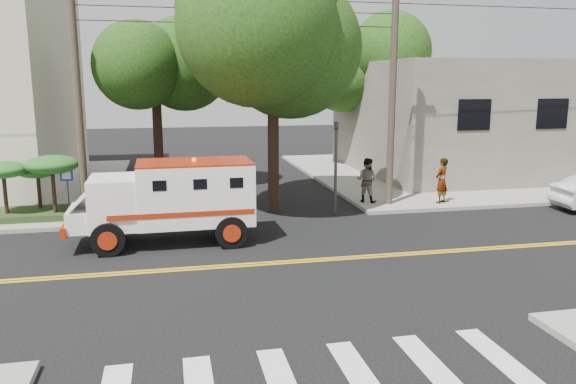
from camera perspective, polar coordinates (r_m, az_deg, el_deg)
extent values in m
plane|color=black|center=(16.18, -2.43, -7.30)|extent=(100.00, 100.00, 0.00)
cube|color=gray|center=(33.21, 16.96, 1.94)|extent=(17.00, 17.00, 0.15)
cube|color=#615F53|center=(34.07, 19.07, 7.24)|extent=(14.00, 12.00, 6.00)
cylinder|color=#382D23|center=(21.36, -20.57, 8.80)|extent=(0.28, 0.28, 9.00)
cylinder|color=#382D23|center=(23.11, 10.56, 9.44)|extent=(0.28, 0.28, 9.00)
cylinder|color=black|center=(22.07, -1.52, 6.95)|extent=(0.44, 0.44, 7.00)
sphere|color=#0F380F|center=(22.09, -1.56, 16.04)|extent=(5.32, 5.32, 5.32)
sphere|color=#0F380F|center=(21.65, 1.93, 17.65)|extent=(4.56, 4.56, 4.56)
cylinder|color=black|center=(27.24, -13.09, 5.99)|extent=(0.44, 0.44, 5.60)
sphere|color=#0F380F|center=(27.14, -13.36, 11.88)|extent=(3.92, 3.92, 3.92)
sphere|color=#0F380F|center=(26.59, -11.56, 12.88)|extent=(3.36, 3.36, 3.36)
cylinder|color=black|center=(33.11, 7.47, 7.36)|extent=(0.44, 0.44, 5.95)
sphere|color=#0F380F|center=(33.05, 7.60, 12.51)|extent=(4.20, 4.20, 4.20)
sphere|color=#0F380F|center=(32.82, 9.50, 13.25)|extent=(3.60, 3.60, 3.60)
cylinder|color=#3F3F42|center=(21.94, 4.86, 2.42)|extent=(0.12, 0.12, 3.60)
imported|color=#3F3F42|center=(21.78, 4.92, 5.93)|extent=(0.15, 0.18, 0.90)
cylinder|color=#3F3F42|center=(22.03, -21.42, -0.40)|extent=(0.06, 0.06, 2.00)
cube|color=#0C33A5|center=(21.84, -21.59, 1.63)|extent=(0.45, 0.03, 0.45)
cube|color=#1E3314|center=(23.00, -24.25, -2.01)|extent=(3.20, 2.00, 0.24)
cylinder|color=black|center=(22.76, -26.79, -0.10)|extent=(0.14, 0.14, 1.52)
ellipsoid|color=#184F17|center=(22.62, -26.98, 2.03)|extent=(1.73, 1.73, 0.60)
cylinder|color=black|center=(23.21, -23.97, 0.14)|extent=(0.14, 0.14, 1.36)
ellipsoid|color=#184F17|center=(23.09, -24.12, 2.00)|extent=(1.55, 1.55, 0.54)
cylinder|color=black|center=(22.17, -22.69, 0.18)|extent=(0.14, 0.14, 1.68)
ellipsoid|color=#184F17|center=(22.03, -22.88, 2.60)|extent=(1.91, 1.91, 0.66)
cube|color=white|center=(18.26, -9.41, -0.07)|extent=(3.62, 2.17, 1.94)
cube|color=white|center=(18.32, -17.18, -0.97)|extent=(1.50, 2.05, 1.57)
cube|color=black|center=(18.31, -19.49, 0.20)|extent=(0.08, 1.57, 0.65)
cube|color=white|center=(18.52, -20.08, -2.49)|extent=(0.86, 1.86, 0.65)
cube|color=#98210B|center=(18.64, -21.44, -3.23)|extent=(0.19, 1.98, 0.32)
cube|color=#98210B|center=(18.09, -9.51, 3.02)|extent=(3.62, 2.17, 0.06)
cylinder|color=black|center=(17.55, -17.84, -4.64)|extent=(1.02, 0.31, 1.01)
cylinder|color=black|center=(19.54, -17.36, -3.02)|extent=(1.02, 0.31, 1.01)
cylinder|color=black|center=(17.60, -5.77, -4.10)|extent=(1.02, 0.31, 1.01)
cylinder|color=black|center=(19.58, -6.54, -2.54)|extent=(1.02, 0.31, 1.01)
imported|color=gray|center=(24.09, 15.34, 1.13)|extent=(0.82, 0.75, 1.88)
imported|color=gray|center=(23.63, 8.00, 1.21)|extent=(1.14, 1.12, 1.86)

